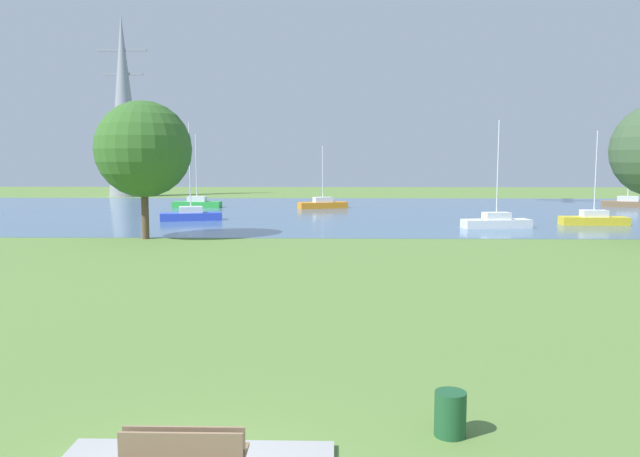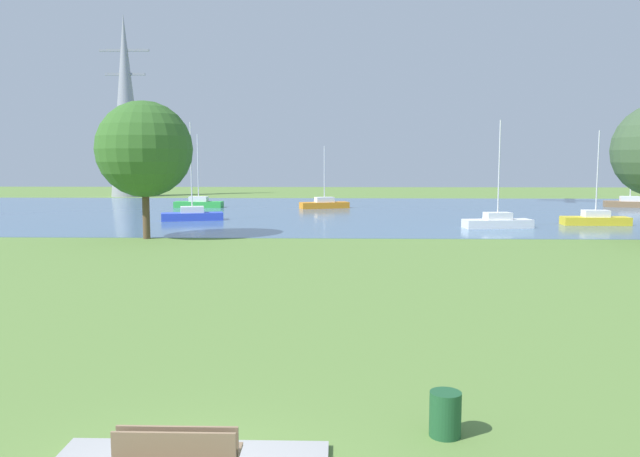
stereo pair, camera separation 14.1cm
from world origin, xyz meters
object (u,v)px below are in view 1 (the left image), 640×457
(sailboat_yellow, at_px, (594,219))
(sailboat_white, at_px, (496,221))
(sailboat_orange, at_px, (323,204))
(electricity_pylon, at_px, (124,106))
(sailboat_green, at_px, (197,203))
(litter_bin, at_px, (450,414))
(sailboat_blue, at_px, (191,215))
(bench_facing_water, at_px, (187,455))
(sailboat_brown, at_px, (627,203))
(tree_west_far, at_px, (143,149))

(sailboat_yellow, bearing_deg, sailboat_white, -163.94)
(sailboat_orange, xyz_separation_m, electricity_pylon, (-26.06, 19.50, 11.25))
(sailboat_green, bearing_deg, sailboat_white, -35.86)
(litter_bin, bearing_deg, electricity_pylon, 112.34)
(sailboat_green, bearing_deg, litter_bin, -73.09)
(sailboat_blue, height_order, sailboat_green, sailboat_blue)
(sailboat_yellow, bearing_deg, bench_facing_water, -119.23)
(litter_bin, relative_size, sailboat_brown, 0.12)
(sailboat_blue, distance_m, sailboat_yellow, 30.80)
(sailboat_green, bearing_deg, sailboat_brown, 2.15)
(bench_facing_water, bearing_deg, sailboat_white, 69.24)
(bench_facing_water, bearing_deg, sailboat_brown, 60.31)
(sailboat_blue, relative_size, sailboat_green, 1.06)
(sailboat_white, xyz_separation_m, tree_west_far, (-23.08, -6.64, 4.99))
(sailboat_orange, xyz_separation_m, sailboat_blue, (-10.26, -12.72, 0.02))
(bench_facing_water, xyz_separation_m, electricity_pylon, (-25.08, 73.18, 11.24))
(sailboat_blue, relative_size, sailboat_brown, 1.17)
(sailboat_orange, height_order, sailboat_green, sailboat_green)
(bench_facing_water, bearing_deg, sailboat_blue, 102.76)
(litter_bin, bearing_deg, sailboat_orange, 93.61)
(sailboat_blue, bearing_deg, electricity_pylon, 116.12)
(bench_facing_water, height_order, litter_bin, bench_facing_water)
(litter_bin, relative_size, sailboat_blue, 0.10)
(litter_bin, height_order, sailboat_brown, sailboat_brown)
(electricity_pylon, bearing_deg, sailboat_orange, -36.81)
(sailboat_yellow, bearing_deg, tree_west_far, -163.94)
(litter_bin, relative_size, sailboat_white, 0.11)
(sailboat_white, bearing_deg, sailboat_green, 144.14)
(bench_facing_water, bearing_deg, sailboat_orange, 88.95)
(sailboat_green, height_order, sailboat_yellow, sailboat_green)
(sailboat_blue, xyz_separation_m, tree_west_far, (-0.15, -11.59, 4.99))
(sailboat_brown, bearing_deg, bench_facing_water, -119.69)
(litter_bin, bearing_deg, sailboat_green, 106.91)
(bench_facing_water, bearing_deg, tree_west_far, 107.80)
(sailboat_orange, distance_m, sailboat_yellow, 25.60)
(bench_facing_water, distance_m, sailboat_blue, 41.99)
(sailboat_orange, xyz_separation_m, sailboat_brown, (30.95, 2.31, 0.01))
(bench_facing_water, relative_size, electricity_pylon, 0.08)
(sailboat_brown, bearing_deg, sailboat_yellow, -120.68)
(sailboat_blue, xyz_separation_m, sailboat_white, (22.93, -4.94, -0.00))
(sailboat_brown, bearing_deg, sailboat_blue, -159.95)
(bench_facing_water, relative_size, sailboat_white, 0.24)
(sailboat_white, xyz_separation_m, sailboat_yellow, (7.75, 2.23, -0.01))
(bench_facing_water, xyz_separation_m, sailboat_blue, (-9.28, 40.95, 0.00))
(sailboat_white, bearing_deg, tree_west_far, -163.94)
(sailboat_white, bearing_deg, electricity_pylon, 136.18)
(litter_bin, xyz_separation_m, tree_west_far, (-13.68, 27.55, 5.06))
(sailboat_brown, height_order, sailboat_white, sailboat_white)
(sailboat_white, relative_size, tree_west_far, 0.90)
(sailboat_white, distance_m, sailboat_yellow, 8.06)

